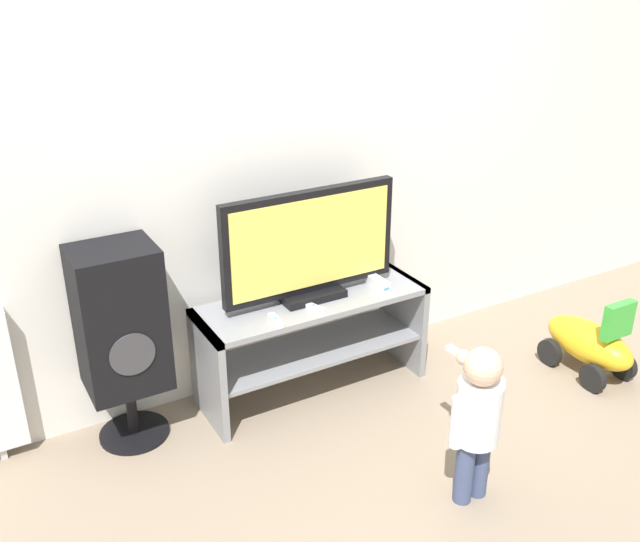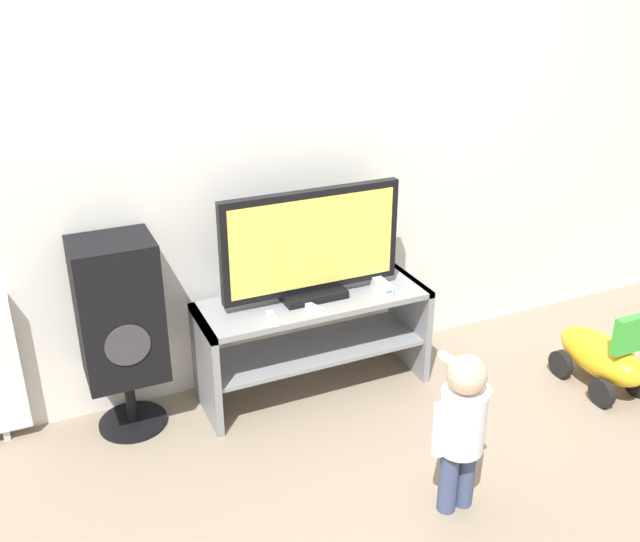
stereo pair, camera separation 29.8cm
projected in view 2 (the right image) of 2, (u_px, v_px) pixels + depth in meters
ground_plane at (330, 408)px, 3.66m from camera, size 16.00×16.00×0.00m
wall_back at (289, 137)px, 3.53m from camera, size 10.00×0.06×2.60m
tv_stand at (313, 329)px, 3.68m from camera, size 1.20×0.41×0.54m
television at (312, 246)px, 3.51m from camera, size 0.93×0.20×0.57m
game_console at (382, 285)px, 3.68m from camera, size 0.05×0.16×0.05m
remote_primary at (272, 318)px, 3.38m from camera, size 0.05×0.13×0.03m
remote_secondary at (313, 307)px, 3.49m from camera, size 0.07×0.13×0.03m
child at (461, 420)px, 2.85m from camera, size 0.28×0.43×0.73m
speaker_tower at (119, 314)px, 3.29m from camera, size 0.37×0.33×0.98m
ride_on_toy at (602, 356)px, 3.77m from camera, size 0.28×0.55×0.49m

